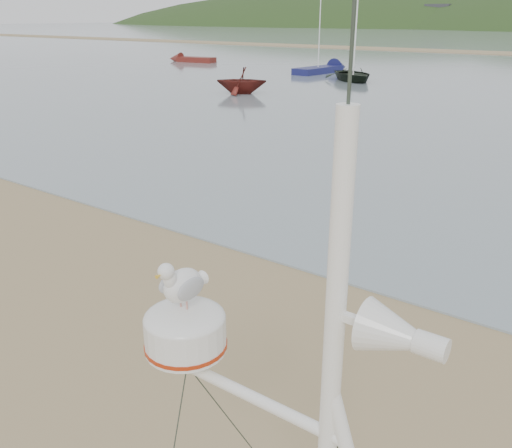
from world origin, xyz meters
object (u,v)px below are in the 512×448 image
Objects in this scene: boat_red at (241,68)px; sailboat_blue_near at (330,68)px; dinghy_red_far at (186,59)px; boat_dark at (355,49)px.

sailboat_blue_near is at bearing 159.21° from boat_red.
boat_red is 24.55m from dinghy_red_far.
dinghy_red_far is at bearing -158.69° from boat_red.
sailboat_blue_near is 16.73m from dinghy_red_far.
boat_red is (-2.39, -9.87, -0.71)m from boat_dark.
boat_dark is 7.16m from sailboat_blue_near.
boat_red is 0.55× the size of dinghy_red_far.
boat_red is at bearing -81.28° from sailboat_blue_near.
boat_dark is 1.48× the size of boat_red.
boat_red is at bearing -153.27° from boat_dark.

